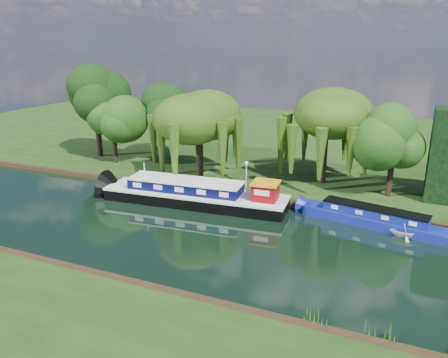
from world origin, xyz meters
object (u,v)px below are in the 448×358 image
at_px(red_dinghy, 123,190).
at_px(white_cruiser, 405,237).
at_px(dutch_barge, 196,195).
at_px(narrowboat, 374,219).

distance_m(red_dinghy, white_cruiser, 25.32).
height_order(dutch_barge, red_dinghy, dutch_barge).
height_order(narrowboat, red_dinghy, narrowboat).
bearing_deg(narrowboat, dutch_barge, -164.14).
relative_size(narrowboat, white_cruiser, 5.25).
relative_size(dutch_barge, white_cruiser, 7.67).
relative_size(dutch_barge, red_dinghy, 5.57).
height_order(dutch_barge, white_cruiser, dutch_barge).
bearing_deg(red_dinghy, white_cruiser, -89.56).
bearing_deg(dutch_barge, white_cruiser, -5.04).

